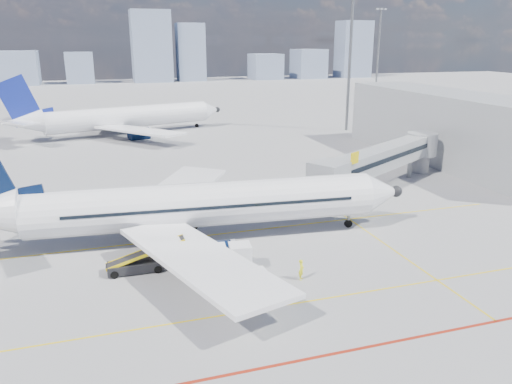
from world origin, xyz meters
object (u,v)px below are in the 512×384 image
Objects in this scene: second_aircraft at (121,118)px; cargo_dolly at (228,257)px; belt_loader at (138,264)px; ramp_worker at (301,270)px; main_aircraft at (186,207)px; baggage_tug at (251,273)px.

cargo_dolly is at bearing -101.04° from second_aircraft.
belt_loader is 12.65m from ramp_worker.
ramp_worker is at bearing -25.19° from cargo_dolly.
main_aircraft reaches higher than belt_loader.
baggage_tug is at bearing -26.93° from belt_loader.
baggage_tug is 1.26× the size of ramp_worker.
ramp_worker is (6.85, -10.14, -2.41)m from main_aircraft.
belt_loader reaches higher than cargo_dolly.
baggage_tug is at bearing -100.10° from second_aircraft.
main_aircraft is 55.84m from second_aircraft.
belt_loader is (-4.74, -5.06, -2.57)m from main_aircraft.
cargo_dolly is at bearing -69.31° from main_aircraft.
second_aircraft is 20.28× the size of baggage_tug.
second_aircraft is 60.93m from belt_loader.
ramp_worker is at bearing -50.87° from main_aircraft.
second_aircraft reaches higher than main_aircraft.
ramp_worker is (4.88, -3.09, -0.36)m from cargo_dolly.
second_aircraft is 63.03m from cargo_dolly.
main_aircraft is at bearing 67.75° from ramp_worker.
baggage_tug is 3.74m from ramp_worker.
main_aircraft reaches higher than ramp_worker.
second_aircraft reaches higher than belt_loader.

